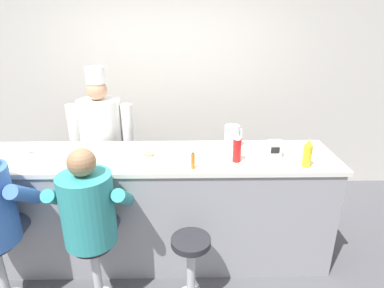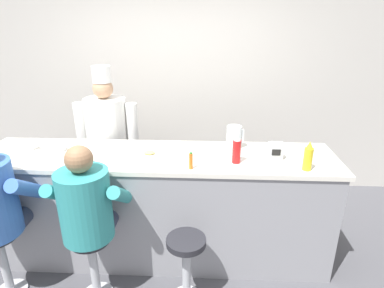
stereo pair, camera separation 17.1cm
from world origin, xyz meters
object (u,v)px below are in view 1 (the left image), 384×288
breakfast_plate (149,156)px  coffee_mug_white (23,149)px  hot_sauce_bottle_orange (193,161)px  empty_stool_round (191,260)px  diner_seated_teal (90,211)px  cook_in_whites_near (102,141)px  ketchup_bottle_red (237,148)px  napkin_dispenser_chrome (274,149)px  cereal_bowl (53,152)px  mustard_bottle_yellow (307,154)px  water_pitcher_clear (232,136)px

breakfast_plate → coffee_mug_white: (-1.11, 0.09, 0.03)m
hot_sauce_bottle_orange → empty_stool_round: bearing=-93.8°
breakfast_plate → diner_seated_teal: diner_seated_teal is taller
breakfast_plate → cook_in_whites_near: (-0.57, 0.65, -0.11)m
coffee_mug_white → diner_seated_teal: 0.97m
hot_sauce_bottle_orange → cook_in_whites_near: bearing=136.8°
breakfast_plate → diner_seated_teal: 0.68m
coffee_mug_white → diner_seated_teal: bearing=-39.9°
ketchup_bottle_red → coffee_mug_white: size_ratio=1.93×
napkin_dispenser_chrome → diner_seated_teal: 1.57m
cereal_bowl → hot_sauce_bottle_orange: bearing=-14.7°
breakfast_plate → mustard_bottle_yellow: bearing=-9.2°
breakfast_plate → cereal_bowl: 0.85m
ketchup_bottle_red → breakfast_plate: ketchup_bottle_red is taller
ketchup_bottle_red → water_pitcher_clear: bearing=89.6°
empty_stool_round → ketchup_bottle_red: bearing=48.9°
mustard_bottle_yellow → coffee_mug_white: (-2.40, 0.30, -0.06)m
water_pitcher_clear → napkin_dispenser_chrome: size_ratio=1.39×
cereal_bowl → diner_seated_teal: bearing=-52.3°
cereal_bowl → napkin_dispenser_chrome: 1.93m
hot_sauce_bottle_orange → water_pitcher_clear: (0.37, 0.47, 0.04)m
diner_seated_teal → mustard_bottle_yellow: bearing=10.2°
ketchup_bottle_red → mustard_bottle_yellow: bearing=-11.3°
mustard_bottle_yellow → empty_stool_round: bearing=-160.2°
ketchup_bottle_red → coffee_mug_white: (-1.85, 0.19, -0.07)m
breakfast_plate → coffee_mug_white: size_ratio=1.69×
mustard_bottle_yellow → empty_stool_round: 1.24m
napkin_dispenser_chrome → cook_in_whites_near: 1.78m
empty_stool_round → hot_sauce_bottle_orange: bearing=86.2°
coffee_mug_white → mustard_bottle_yellow: bearing=-7.1°
ketchup_bottle_red → coffee_mug_white: bearing=174.2°
ketchup_bottle_red → napkin_dispenser_chrome: 0.35m
water_pitcher_clear → coffee_mug_white: size_ratio=1.59×
mustard_bottle_yellow → breakfast_plate: (-1.29, 0.21, -0.10)m
breakfast_plate → empty_stool_round: 0.92m
hot_sauce_bottle_orange → breakfast_plate: hot_sauce_bottle_orange is taller
coffee_mug_white → cook_in_whites_near: 0.79m
cook_in_whites_near → cereal_bowl: bearing=-116.1°
hot_sauce_bottle_orange → empty_stool_round: hot_sauce_bottle_orange is taller
water_pitcher_clear → diner_seated_teal: 1.39m
water_pitcher_clear → empty_stool_round: water_pitcher_clear is taller
hot_sauce_bottle_orange → cook_in_whites_near: 1.31m
coffee_mug_white → breakfast_plate: bearing=-4.7°
mustard_bottle_yellow → napkin_dispenser_chrome: size_ratio=1.59×
mustard_bottle_yellow → coffee_mug_white: bearing=172.9°
hot_sauce_bottle_orange → cook_in_whites_near: (-0.94, 0.89, -0.17)m
ketchup_bottle_red → diner_seated_teal: size_ratio=0.19×
cereal_bowl → empty_stool_round: cereal_bowl is taller
water_pitcher_clear → diner_seated_teal: (-1.13, -0.74, -0.31)m
coffee_mug_white → empty_stool_round: (1.46, -0.63, -0.69)m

